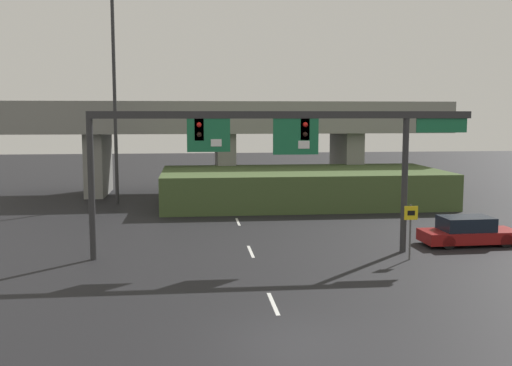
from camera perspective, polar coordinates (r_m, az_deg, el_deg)
ground_plane at (r=17.51m, az=3.10°, el=-14.60°), size 160.00×160.00×0.00m
lane_markings at (r=31.51m, az=-1.20°, el=-4.96°), size 0.14×40.63×0.01m
signal_gantry at (r=26.42m, az=1.81°, el=4.24°), size 17.06×0.44×6.44m
speed_limit_sign at (r=26.81m, az=14.51°, el=-3.81°), size 0.60×0.11×2.42m
highway_light_pole_near at (r=42.64m, az=-13.32°, el=8.25°), size 0.70×0.36×14.57m
overpass_bridge at (r=47.91m, az=-2.99°, el=4.90°), size 35.10×7.30×7.24m
grass_embankment at (r=42.20m, az=4.40°, el=-0.37°), size 19.47×9.11×2.40m
parked_sedan_near_right at (r=30.84m, az=19.55°, el=-4.39°), size 4.71×1.93×1.38m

